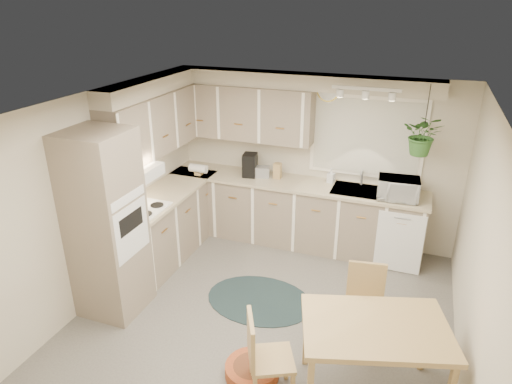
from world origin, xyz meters
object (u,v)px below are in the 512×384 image
at_px(braided_rug, 259,300).
at_px(chair_back, 365,309).
at_px(pet_bed, 252,370).
at_px(chair_left, 272,357).
at_px(microwave, 398,186).
at_px(dining_table, 372,361).

bearing_deg(braided_rug, chair_back, -13.98).
distance_m(chair_back, pet_bed, 1.27).
distance_m(chair_left, microwave, 2.86).
relative_size(chair_left, braided_rug, 0.67).
distance_m(chair_left, braided_rug, 1.44).
distance_m(braided_rug, microwave, 2.25).
height_order(chair_back, braided_rug, chair_back).
bearing_deg(chair_back, dining_table, 93.98).
bearing_deg(dining_table, chair_back, 103.31).
bearing_deg(pet_bed, braided_rug, 106.53).
distance_m(chair_back, microwave, 1.85).
bearing_deg(microwave, chair_left, -111.34).
bearing_deg(braided_rug, microwave, 46.16).
relative_size(braided_rug, pet_bed, 2.46).
xyz_separation_m(pet_bed, microwave, (1.02, 2.53, 1.05)).
relative_size(dining_table, pet_bed, 2.39).
relative_size(chair_back, braided_rug, 0.68).
distance_m(chair_left, pet_bed, 0.46).
bearing_deg(chair_left, pet_bed, -147.04).
relative_size(chair_left, pet_bed, 1.65).
height_order(dining_table, chair_left, chair_left).
xyz_separation_m(chair_back, microwave, (0.12, 1.72, 0.68)).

